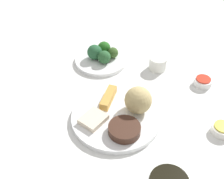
% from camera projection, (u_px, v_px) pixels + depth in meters
% --- Properties ---
extents(tabletop, '(2.20, 2.20, 0.02)m').
position_uv_depth(tabletop, '(123.00, 121.00, 0.88)').
color(tabletop, white).
rests_on(tabletop, ground).
extents(main_plate, '(0.26, 0.26, 0.02)m').
position_uv_depth(main_plate, '(116.00, 117.00, 0.87)').
color(main_plate, white).
rests_on(main_plate, tabletop).
extents(rice_scoop, '(0.08, 0.08, 0.08)m').
position_uv_depth(rice_scoop, '(138.00, 100.00, 0.86)').
color(rice_scoop, tan).
rests_on(rice_scoop, main_plate).
extents(spring_roll, '(0.10, 0.07, 0.02)m').
position_uv_depth(spring_roll, '(108.00, 98.00, 0.91)').
color(spring_roll, gold).
rests_on(spring_roll, main_plate).
extents(crab_rangoon_wonton, '(0.08, 0.07, 0.02)m').
position_uv_depth(crab_rangoon_wonton, '(93.00, 119.00, 0.84)').
color(crab_rangoon_wonton, beige).
rests_on(crab_rangoon_wonton, main_plate).
extents(stir_fry_heap, '(0.09, 0.09, 0.02)m').
position_uv_depth(stir_fry_heap, '(124.00, 129.00, 0.81)').
color(stir_fry_heap, '#40251A').
rests_on(stir_fry_heap, main_plate).
extents(broccoli_plate, '(0.19, 0.19, 0.01)m').
position_uv_depth(broccoli_plate, '(101.00, 60.00, 1.09)').
color(broccoli_plate, white).
rests_on(broccoli_plate, tabletop).
extents(broccoli_floret_0, '(0.05, 0.05, 0.05)m').
position_uv_depth(broccoli_floret_0, '(104.00, 48.00, 1.10)').
color(broccoli_floret_0, '#23601D').
rests_on(broccoli_floret_0, broccoli_plate).
extents(broccoli_floret_1, '(0.04, 0.04, 0.04)m').
position_uv_depth(broccoli_floret_1, '(113.00, 53.00, 1.08)').
color(broccoli_floret_1, '#395B26').
rests_on(broccoli_floret_1, broccoli_plate).
extents(broccoli_floret_2, '(0.05, 0.05, 0.05)m').
position_uv_depth(broccoli_floret_2, '(104.00, 57.00, 1.06)').
color(broccoli_floret_2, '#2A5D31').
rests_on(broccoli_floret_2, broccoli_plate).
extents(broccoli_floret_3, '(0.05, 0.05, 0.05)m').
position_uv_depth(broccoli_floret_3, '(95.00, 52.00, 1.07)').
color(broccoli_floret_3, '#265B36').
rests_on(broccoli_floret_3, broccoli_plate).
extents(sauce_ramekin_hot_mustard, '(0.06, 0.06, 0.02)m').
position_uv_depth(sauce_ramekin_hot_mustard, '(222.00, 130.00, 0.83)').
color(sauce_ramekin_hot_mustard, white).
rests_on(sauce_ramekin_hot_mustard, tabletop).
extents(sauce_ramekin_hot_mustard_liquid, '(0.05, 0.05, 0.00)m').
position_uv_depth(sauce_ramekin_hot_mustard_liquid, '(223.00, 126.00, 0.82)').
color(sauce_ramekin_hot_mustard_liquid, yellow).
rests_on(sauce_ramekin_hot_mustard_liquid, sauce_ramekin_hot_mustard).
extents(sauce_ramekin_sweet_and_sour, '(0.06, 0.06, 0.02)m').
position_uv_depth(sauce_ramekin_sweet_and_sour, '(203.00, 82.00, 0.99)').
color(sauce_ramekin_sweet_and_sour, white).
rests_on(sauce_ramekin_sweet_and_sour, tabletop).
extents(sauce_ramekin_sweet_and_sour_liquid, '(0.05, 0.05, 0.00)m').
position_uv_depth(sauce_ramekin_sweet_and_sour_liquid, '(204.00, 79.00, 0.98)').
color(sauce_ramekin_sweet_and_sour_liquid, red).
rests_on(sauce_ramekin_sweet_and_sour_liquid, sauce_ramekin_sweet_and_sour).
extents(teacup, '(0.06, 0.06, 0.05)m').
position_uv_depth(teacup, '(158.00, 63.00, 1.05)').
color(teacup, white).
rests_on(teacup, tabletop).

